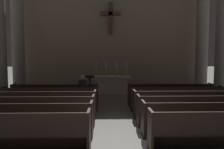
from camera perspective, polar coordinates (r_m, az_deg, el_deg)
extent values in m
cube|color=black|center=(5.65, -24.50, -13.38)|extent=(3.48, 0.40, 0.05)
cube|color=black|center=(5.37, -25.55, -11.29)|extent=(3.48, 0.05, 0.50)
cube|color=black|center=(5.88, -23.72, -14.95)|extent=(3.48, 0.04, 0.40)
cube|color=black|center=(5.20, -5.80, -13.96)|extent=(0.06, 0.50, 0.95)
cube|color=black|center=(6.49, -21.18, -10.90)|extent=(3.48, 0.40, 0.05)
cube|color=black|center=(6.22, -21.96, -9.00)|extent=(3.48, 0.05, 0.50)
cube|color=black|center=(6.72, -20.59, -12.36)|extent=(3.48, 0.04, 0.40)
cube|color=black|center=(6.11, -5.12, -11.11)|extent=(0.06, 0.50, 0.95)
cube|color=black|center=(7.37, -18.67, -8.98)|extent=(3.48, 0.40, 0.05)
cube|color=black|center=(7.10, -19.27, -7.24)|extent=(3.48, 0.05, 0.50)
cube|color=black|center=(7.59, -18.22, -10.32)|extent=(3.48, 0.04, 0.40)
cube|color=black|center=(7.02, -4.63, -8.99)|extent=(0.06, 0.50, 0.95)
cube|color=black|center=(8.25, -16.71, -7.46)|extent=(3.48, 0.40, 0.05)
cube|color=black|center=(7.99, -17.19, -5.86)|extent=(3.48, 0.05, 0.50)
cube|color=black|center=(8.47, -16.36, -8.70)|extent=(3.48, 0.04, 0.40)
cube|color=black|center=(7.95, -4.26, -7.37)|extent=(0.06, 0.50, 0.95)
cube|color=black|center=(9.16, -15.15, -6.23)|extent=(3.48, 0.40, 0.05)
cube|color=black|center=(8.89, -15.53, -4.76)|extent=(3.48, 0.05, 0.50)
cube|color=black|center=(9.37, -14.86, -7.37)|extent=(3.48, 0.04, 0.40)
cube|color=black|center=(8.88, -3.97, -6.08)|extent=(0.06, 0.50, 0.95)
cube|color=black|center=(9.70, -25.45, -5.62)|extent=(0.06, 0.50, 0.95)
cube|color=black|center=(10.07, -13.88, -5.21)|extent=(3.48, 0.40, 0.05)
cube|color=black|center=(9.81, -14.19, -3.86)|extent=(3.48, 0.05, 0.50)
cube|color=black|center=(10.28, -13.64, -6.28)|extent=(3.48, 0.04, 0.40)
cube|color=black|center=(9.81, -3.73, -5.04)|extent=(0.06, 0.50, 0.95)
cube|color=black|center=(10.56, -23.36, -4.73)|extent=(0.06, 0.50, 0.95)
cube|color=black|center=(6.12, 26.13, -14.24)|extent=(3.48, 0.04, 0.40)
cube|color=black|center=(5.28, 9.55, -13.72)|extent=(0.06, 0.50, 0.95)
cube|color=black|center=(6.72, 23.11, -10.44)|extent=(3.48, 0.40, 0.05)
cube|color=black|center=(6.45, 24.03, -8.57)|extent=(3.48, 0.05, 0.50)
cube|color=black|center=(6.93, 22.42, -11.88)|extent=(3.48, 0.04, 0.40)
cube|color=black|center=(6.17, 7.83, -10.96)|extent=(0.06, 0.50, 0.95)
cube|color=black|center=(7.56, 20.09, -8.66)|extent=(3.48, 0.40, 0.05)
cube|color=black|center=(7.30, 20.80, -6.95)|extent=(3.48, 0.05, 0.50)
cube|color=black|center=(7.78, 19.55, -9.98)|extent=(3.48, 0.04, 0.40)
cube|color=black|center=(7.08, 6.57, -8.89)|extent=(0.06, 0.50, 0.95)
cube|color=black|center=(8.43, 17.70, -7.23)|extent=(3.48, 0.40, 0.05)
cube|color=black|center=(8.17, 18.27, -5.66)|extent=(3.48, 0.05, 0.50)
cube|color=black|center=(8.65, 17.26, -8.45)|extent=(3.48, 0.04, 0.40)
cube|color=black|center=(8.00, 5.61, -7.30)|extent=(0.06, 0.50, 0.95)
cube|color=black|center=(9.32, 15.77, -6.05)|extent=(3.48, 0.40, 0.05)
cube|color=black|center=(9.06, 16.23, -4.60)|extent=(3.48, 0.05, 0.50)
cube|color=black|center=(9.53, 15.42, -7.19)|extent=(3.48, 0.04, 0.40)
cube|color=black|center=(8.93, 4.85, -6.03)|extent=(0.06, 0.50, 0.95)
cube|color=black|center=(9.96, 25.62, -5.36)|extent=(0.06, 0.50, 0.95)
cube|color=black|center=(10.21, 14.18, -5.08)|extent=(3.48, 0.40, 0.05)
cube|color=black|center=(9.96, 14.57, -3.74)|extent=(3.48, 0.05, 0.50)
cube|color=black|center=(10.42, 13.89, -6.13)|extent=(3.48, 0.04, 0.40)
cube|color=black|center=(9.86, 4.23, -5.00)|extent=(0.06, 0.50, 0.95)
cube|color=black|center=(10.80, 23.32, -4.53)|extent=(0.06, 0.50, 0.95)
cube|color=gray|center=(12.42, -26.01, -5.20)|extent=(1.00, 1.00, 0.20)
cube|color=gray|center=(12.68, 25.49, -4.99)|extent=(1.00, 1.00, 0.20)
cylinder|color=gray|center=(12.57, 26.02, 9.66)|extent=(0.72, 0.72, 6.64)
cube|color=gray|center=(14.68, -22.01, -3.60)|extent=(1.00, 1.00, 0.20)
cylinder|color=gray|center=(14.59, -22.40, 9.03)|extent=(0.72, 0.72, 6.64)
cube|color=gray|center=(14.90, 21.17, -3.45)|extent=(1.00, 1.00, 0.20)
cylinder|color=gray|center=(14.81, 21.54, 8.99)|extent=(0.72, 0.72, 6.64)
cube|color=#A8A399|center=(12.81, -0.16, -2.89)|extent=(1.76, 0.72, 0.88)
cube|color=#A8A399|center=(12.76, -0.16, -0.66)|extent=(2.20, 0.90, 0.12)
cube|color=silver|center=(12.75, -0.16, -0.37)|extent=(2.09, 0.85, 0.01)
cylinder|color=#B79338|center=(12.76, -3.98, -0.30)|extent=(0.16, 0.16, 0.02)
cylinder|color=#B79338|center=(12.74, -3.99, 0.62)|extent=(0.07, 0.07, 0.44)
cylinder|color=silver|center=(12.72, -4.00, 2.40)|extent=(0.04, 0.04, 0.36)
cylinder|color=#B79338|center=(12.75, -1.51, -0.30)|extent=(0.16, 0.16, 0.02)
cylinder|color=#B79338|center=(12.73, -1.51, 0.63)|extent=(0.07, 0.07, 0.44)
cylinder|color=silver|center=(12.71, -1.52, 2.41)|extent=(0.04, 0.04, 0.36)
cylinder|color=#B79338|center=(12.76, 1.19, -0.29)|extent=(0.16, 0.16, 0.02)
cylinder|color=#B79338|center=(12.74, 1.19, 0.63)|extent=(0.07, 0.07, 0.44)
cylinder|color=silver|center=(12.72, 1.19, 2.41)|extent=(0.04, 0.04, 0.36)
cylinder|color=#B79338|center=(12.80, 3.65, -0.29)|extent=(0.16, 0.16, 0.02)
cylinder|color=#B79338|center=(12.78, 3.65, 0.63)|extent=(0.07, 0.07, 0.44)
cylinder|color=silver|center=(12.76, 3.66, 2.41)|extent=(0.04, 0.04, 0.36)
cube|color=gray|center=(14.97, -0.36, 12.09)|extent=(12.01, 0.25, 8.11)
cube|color=brown|center=(14.79, -0.34, 13.77)|extent=(0.24, 0.24, 1.97)
cube|color=brown|center=(14.83, -0.35, 14.89)|extent=(1.26, 0.24, 0.24)
cylinder|color=black|center=(11.72, -5.48, -5.71)|extent=(0.36, 0.36, 0.04)
cylinder|color=black|center=(11.64, -5.50, -3.26)|extent=(0.10, 0.10, 1.05)
cube|color=black|center=(11.57, -5.53, -0.54)|extent=(0.44, 0.31, 0.15)
cube|color=#26262B|center=(10.10, -7.24, -6.24)|extent=(0.24, 0.14, 0.45)
cube|color=#26262B|center=(9.92, -7.33, -4.76)|extent=(0.28, 0.36, 0.12)
cube|color=black|center=(9.74, -7.43, -2.97)|extent=(0.32, 0.20, 0.54)
sphere|color=tan|center=(9.70, -7.45, -0.75)|extent=(0.20, 0.20, 0.20)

